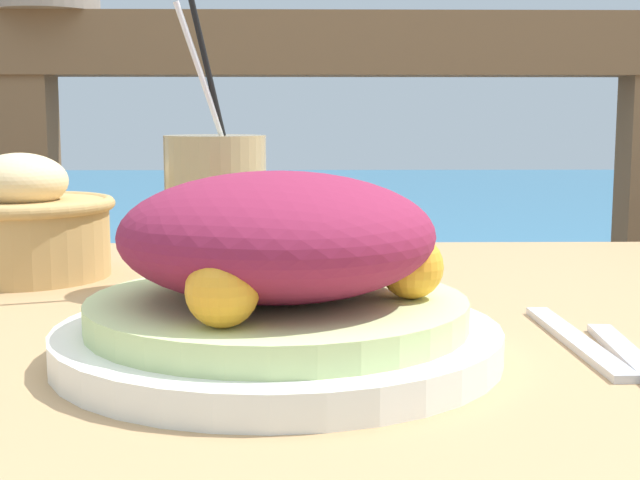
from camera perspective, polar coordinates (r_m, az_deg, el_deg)
The scene contains 8 objects.
patio_table at distance 0.72m, azimuth 3.47°, elevation -13.16°, with size 1.20×0.76×0.78m.
railing_fence at distance 1.33m, azimuth 1.30°, elevation 1.00°, with size 2.80×0.08×1.08m.
sea_backdrop at distance 3.87m, azimuth -0.24°, elevation -1.55°, with size 12.00×4.00×0.57m.
salad_plate at distance 0.55m, azimuth -2.74°, elevation -2.48°, with size 0.28×0.28×0.12m.
drink_glass at distance 0.77m, azimuth -6.66°, elevation 1.77°, with size 0.09×0.09×0.25m.
bread_basket at distance 0.88m, azimuth -18.54°, elevation 0.91°, with size 0.17×0.17×0.12m.
fork at distance 0.62m, azimuth 16.02°, elevation -6.17°, with size 0.02×0.18×0.00m.
knife at distance 0.57m, azimuth 19.61°, elevation -7.42°, with size 0.03×0.18×0.00m.
Camera 1 is at (-0.05, -0.67, 0.93)m, focal length 50.00 mm.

